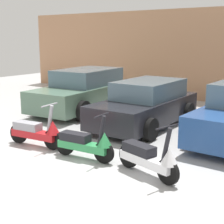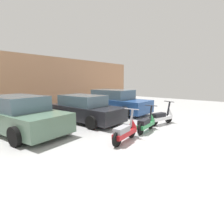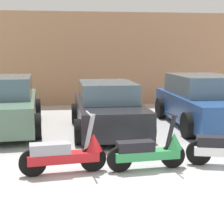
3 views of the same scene
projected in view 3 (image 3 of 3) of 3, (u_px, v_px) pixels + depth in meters
The scene contains 7 objects.
ground_plane at pixel (138, 191), 5.34m from camera, with size 28.00×28.00×0.00m, color #B2B2B2.
wall_back at pixel (96, 59), 13.84m from camera, with size 19.60×0.12×3.71m, color tan.
scooter_front_left at pixel (67, 153), 6.07m from camera, with size 1.54×0.56×1.08m.
scooter_front_right at pixel (150, 150), 6.27m from camera, with size 1.49×0.53×1.04m.
car_rear_left at pixel (3, 104), 9.59m from camera, with size 2.37×4.44×1.46m.
car_rear_center at pixel (108, 108), 9.33m from camera, with size 1.97×3.96×1.33m.
car_rear_right at pixel (204, 102), 9.99m from camera, with size 2.11×4.35×1.47m.
Camera 3 is at (-1.00, -4.96, 2.14)m, focal length 55.00 mm.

